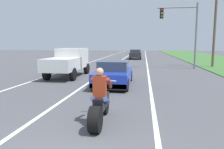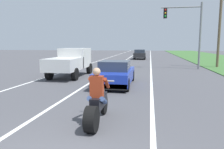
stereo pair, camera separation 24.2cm
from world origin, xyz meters
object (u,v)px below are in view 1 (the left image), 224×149
at_px(distant_car_far_ahead, 135,54).
at_px(pickup_truck_left_lane_white, 68,61).
at_px(motorcycle_with_rider, 100,104).
at_px(traffic_light_mast_near, 184,26).
at_px(sports_car_blue, 114,74).

bearing_deg(distant_car_far_ahead, pickup_truck_left_lane_white, -101.43).
bearing_deg(motorcycle_with_rider, distant_car_far_ahead, 90.25).
xyz_separation_m(pickup_truck_left_lane_white, traffic_light_mast_near, (8.90, 6.42, 2.82)).
bearing_deg(motorcycle_with_rider, pickup_truck_left_lane_white, 114.77).
xyz_separation_m(motorcycle_with_rider, pickup_truck_left_lane_white, (-4.08, 8.84, 0.51)).
bearing_deg(motorcycle_with_rider, sports_car_blue, 94.11).
height_order(motorcycle_with_rider, distant_car_far_ahead, motorcycle_with_rider).
xyz_separation_m(sports_car_blue, traffic_light_mast_near, (5.26, 9.22, 3.30)).
bearing_deg(pickup_truck_left_lane_white, motorcycle_with_rider, -65.23).
relative_size(motorcycle_with_rider, sports_car_blue, 0.51).
xyz_separation_m(motorcycle_with_rider, sports_car_blue, (-0.43, 6.05, 0.04)).
relative_size(motorcycle_with_rider, traffic_light_mast_near, 0.37).
distance_m(motorcycle_with_rider, sports_car_blue, 6.06).
relative_size(traffic_light_mast_near, distant_car_far_ahead, 1.50).
relative_size(sports_car_blue, pickup_truck_left_lane_white, 0.90).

